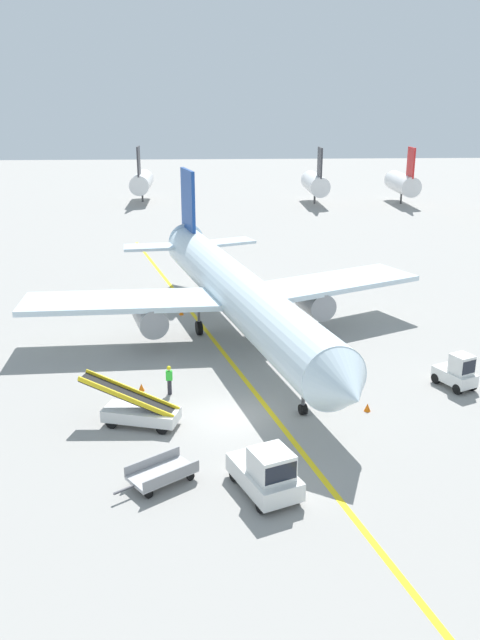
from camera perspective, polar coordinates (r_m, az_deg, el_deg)
name	(u,v)px	position (r m, az deg, el deg)	size (l,w,h in m)	color
ground_plane	(234,417)	(34.42, -0.50, -8.40)	(300.00, 300.00, 0.00)	gray
taxi_line_yellow	(243,377)	(38.96, 0.26, -5.01)	(0.30, 80.00, 0.01)	yellow
airliner	(235,290)	(44.13, -0.43, 2.60)	(27.90, 34.89, 10.10)	silver
pushback_tug	(266,473)	(27.87, 2.32, -13.14)	(3.13, 4.05, 2.20)	silver
baggage_tug_near_wing	(457,373)	(39.26, 18.36, -4.37)	(2.18, 2.72, 2.10)	silver
belt_loader_forward_hold	(139,411)	(33.65, -8.80, -7.82)	(5.16, 2.57, 2.59)	silver
baggage_cart_loaded	(162,473)	(29.00, -6.81, -13.11)	(3.51, 2.91, 0.94)	#A5A5A8
ground_crew_marshaller	(169,379)	(36.70, -6.18, -5.13)	(0.36, 0.24, 1.70)	#26262D
safety_cone_nose_left	(143,318)	(49.18, -8.43, 0.21)	(0.36, 0.36, 0.44)	orange
safety_cone_nose_right	(141,387)	(37.58, -8.58, -5.80)	(0.36, 0.36, 0.44)	orange
safety_cone_wingtip_left	(367,407)	(35.53, 11.03, -7.46)	(0.36, 0.36, 0.44)	orange
safety_cone_wingtip_right	(181,312)	(50.11, -5.13, 0.69)	(0.36, 0.36, 0.44)	orange
distant_aircraft_far_left	(142,181)	(106.32, -8.56, 11.85)	(3.00, 10.10, 8.80)	silver
distant_aircraft_mid_left	(315,183)	(103.88, 6.57, 11.77)	(3.00, 10.10, 8.80)	silver
distant_aircraft_mid_right	(402,183)	(106.39, 13.96, 11.51)	(3.00, 10.10, 8.80)	silver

